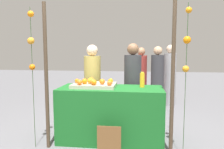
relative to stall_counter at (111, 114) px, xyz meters
name	(u,v)px	position (x,y,z in m)	size (l,w,h in m)	color
ground_plane	(111,140)	(0.00, 0.00, -0.45)	(24.00, 24.00, 0.00)	slate
stall_counter	(111,114)	(0.00, 0.00, 0.00)	(1.70, 0.73, 0.90)	#196023
orange_tray	(94,85)	(-0.28, 0.02, 0.48)	(0.71, 0.51, 0.06)	#B2AD99
orange_0	(90,81)	(-0.35, 0.01, 0.55)	(0.09, 0.09, 0.09)	orange
orange_1	(94,82)	(-0.25, -0.15, 0.55)	(0.08, 0.08, 0.08)	orange
orange_2	(91,79)	(-0.38, 0.21, 0.55)	(0.08, 0.08, 0.08)	orange
orange_3	(102,82)	(-0.13, -0.06, 0.55)	(0.09, 0.09, 0.09)	orange
orange_4	(109,83)	(0.00, -0.17, 0.55)	(0.08, 0.08, 0.08)	orange
orange_5	(79,82)	(-0.49, -0.17, 0.55)	(0.09, 0.09, 0.09)	orange
orange_6	(85,81)	(-0.43, -0.06, 0.55)	(0.09, 0.09, 0.09)	orange
orange_7	(93,82)	(-0.29, -0.08, 0.55)	(0.09, 0.09, 0.09)	orange
orange_8	(111,81)	(-0.01, 0.07, 0.55)	(0.08, 0.08, 0.08)	orange
orange_9	(77,81)	(-0.58, 0.03, 0.54)	(0.07, 0.07, 0.07)	orange
orange_10	(90,80)	(-0.38, 0.12, 0.55)	(0.08, 0.08, 0.08)	orange
juice_bottle	(142,80)	(0.51, 0.10, 0.57)	(0.08, 0.08, 0.26)	gold
chalkboard_sign	(109,142)	(0.05, -0.58, -0.23)	(0.34, 0.03, 0.46)	brown
vendor_left	(93,89)	(-0.45, 0.64, 0.30)	(0.32, 0.32, 1.61)	tan
vendor_right	(133,89)	(0.34, 0.67, 0.32)	(0.33, 0.33, 1.64)	#333338
crowd_person_0	(141,79)	(0.50, 2.37, 0.29)	(0.32, 0.32, 1.58)	maroon
crowd_person_1	(157,80)	(0.91, 2.07, 0.30)	(0.32, 0.32, 1.60)	#333338
crowd_person_2	(170,78)	(1.28, 2.54, 0.32)	(0.33, 0.33, 1.65)	#99999E
canopy_post_left	(46,77)	(-0.93, -0.41, 0.66)	(0.06, 0.06, 2.21)	#473828
canopy_post_right	(173,79)	(0.93, -0.41, 0.66)	(0.06, 0.06, 2.21)	#473828
garland_strand_left	(31,42)	(-1.14, -0.42, 1.18)	(0.11, 0.10, 2.14)	#2D4C23
garland_strand_right	(187,44)	(1.10, -0.45, 1.15)	(0.10, 0.11, 2.14)	#2D4C23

